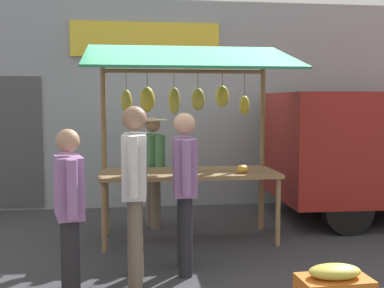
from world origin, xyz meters
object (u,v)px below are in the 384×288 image
Objects in this scene: market_stall at (188,118)px; shopper_in_striped_shirt at (185,181)px; shopper_with_shopping_bag at (135,181)px; shopper_in_grey_tee at (69,204)px; vendor_with_sunhat at (153,163)px.

market_stall is 1.35m from shopper_in_striped_shirt.
market_stall reaches higher than shopper_with_shopping_bag.
shopper_in_grey_tee is (1.28, 1.77, -0.68)m from market_stall.
vendor_with_sunhat is 2.64m from shopper_in_grey_tee.
vendor_with_sunhat reaches higher than shopper_in_grey_tee.
shopper_with_shopping_bag is 0.69m from shopper_in_grey_tee.
shopper_in_grey_tee is at bearing 123.98° from shopper_with_shopping_bag.
vendor_with_sunhat is (0.41, -0.71, -0.65)m from market_stall.
market_stall is at bearing -48.06° from shopper_in_grey_tee.
vendor_with_sunhat is 1.92m from shopper_in_striped_shirt.
vendor_with_sunhat is at bearing -60.34° from market_stall.
shopper_in_grey_tee is (0.58, 0.34, -0.14)m from shopper_with_shopping_bag.
shopper_in_striped_shirt is at bearing -74.02° from shopper_in_grey_tee.
vendor_with_sunhat is at bearing -4.27° from shopper_with_shopping_bag.
shopper_in_striped_shirt is at bearing 80.74° from market_stall.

